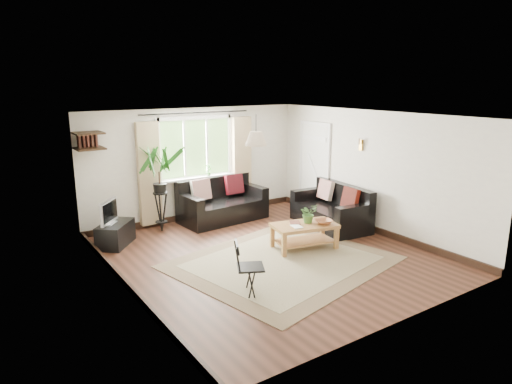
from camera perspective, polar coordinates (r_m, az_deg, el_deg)
floor at (r=8.00m, az=1.61°, el=-7.89°), size 5.50×5.50×0.00m
ceiling at (r=7.46m, az=1.74°, el=9.51°), size 5.50×5.50×0.00m
wall_back at (r=9.96m, az=-7.57°, el=3.50°), size 5.00×0.02×2.40m
wall_front at (r=5.72m, az=17.95°, el=-4.76°), size 5.00×0.02×2.40m
wall_left at (r=6.56m, az=-16.42°, el=-2.31°), size 0.02×5.50×2.40m
wall_right at (r=9.29m, az=14.33°, el=2.45°), size 0.02×5.50×2.40m
rug at (r=7.71m, az=3.34°, el=-8.70°), size 3.81×3.45×0.02m
window at (r=9.87m, az=-7.53°, el=5.47°), size 2.50×0.16×2.16m
door at (r=10.49m, az=7.26°, el=2.92°), size 0.06×0.96×2.06m
corner_shelf at (r=8.86m, az=-20.17°, el=6.04°), size 0.50×0.50×0.34m
pendant_lamp at (r=7.82m, az=0.00°, el=7.14°), size 0.36×0.36×0.54m
wall_sconce at (r=9.35m, az=12.87°, el=5.97°), size 0.12×0.12×0.28m
sofa_back at (r=9.85m, az=-4.17°, el=-1.11°), size 1.89×1.05×0.86m
sofa_right at (r=9.54m, az=9.29°, el=-1.88°), size 1.82×1.05×0.82m
coffee_table at (r=8.27m, az=6.04°, el=-5.53°), size 1.24×0.85×0.46m
table_plant at (r=8.24m, az=6.58°, el=-2.67°), size 0.32×0.28×0.35m
bowl at (r=8.25m, az=8.44°, el=-3.69°), size 0.37×0.37×0.07m
book_a at (r=7.99m, az=4.58°, el=-4.39°), size 0.20×0.25×0.02m
book_b at (r=8.20m, az=4.28°, el=-3.87°), size 0.27×0.29×0.02m
tv_stand at (r=8.79m, az=-17.15°, el=-5.04°), size 0.86×0.89×0.43m
tv at (r=8.64m, az=-17.93°, el=-2.33°), size 0.55×0.59×0.47m
palm_stand at (r=9.21m, az=-11.92°, el=0.34°), size 0.83×0.83×1.73m
folding_chair at (r=6.49m, az=-0.69°, el=-9.49°), size 0.54×0.54×0.78m
sill_plant at (r=9.99m, az=-5.96°, el=2.79°), size 0.14×0.10×0.27m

